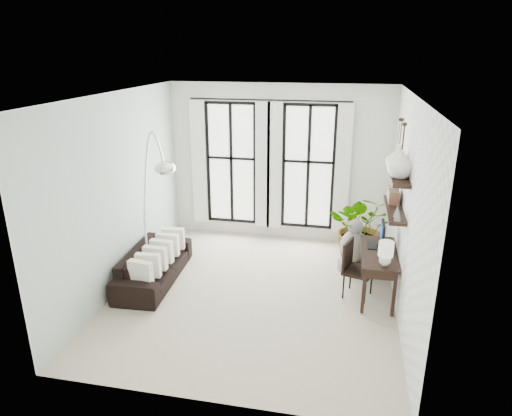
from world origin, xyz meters
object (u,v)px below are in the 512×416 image
(desk_chair, at_px, (354,265))
(plant, at_px, (363,228))
(desk, at_px, (379,256))
(sofa, at_px, (154,265))
(arc_lamp, at_px, (155,189))
(buddha, at_px, (354,249))

(desk_chair, bearing_deg, plant, 101.25)
(desk, relative_size, desk_chair, 1.40)
(sofa, relative_size, arc_lamp, 0.76)
(buddha, bearing_deg, desk, -67.83)
(plant, distance_m, desk_chair, 1.29)
(sofa, bearing_deg, arc_lamp, -81.21)
(sofa, xyz_separation_m, desk_chair, (3.37, 0.18, 0.24))
(sofa, distance_m, desk_chair, 3.39)
(desk, distance_m, buddha, 1.02)
(buddha, bearing_deg, plant, 68.56)
(desk_chair, xyz_separation_m, arc_lamp, (-3.25, -0.15, 1.13))
(sofa, xyz_separation_m, buddha, (3.38, 1.09, 0.12))
(sofa, relative_size, buddha, 2.03)
(arc_lamp, bearing_deg, buddha, 18.16)
(plant, bearing_deg, desk_chair, -96.61)
(arc_lamp, bearing_deg, sofa, -168.51)
(plant, height_order, arc_lamp, arc_lamp)
(arc_lamp, xyz_separation_m, buddha, (3.26, 1.07, -1.25))
(desk, bearing_deg, arc_lamp, -177.30)
(arc_lamp, bearing_deg, plant, 22.76)
(plant, height_order, desk_chair, plant)
(desk, distance_m, arc_lamp, 3.75)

